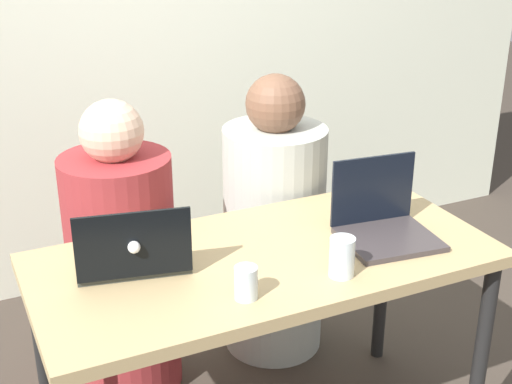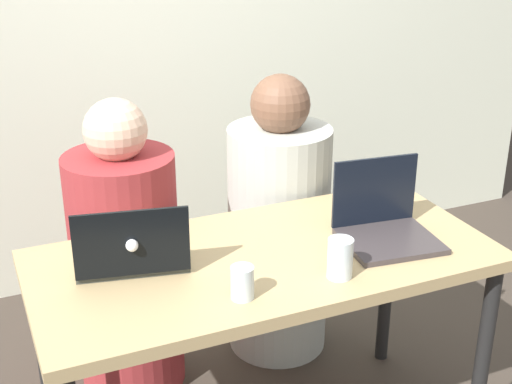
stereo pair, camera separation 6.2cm
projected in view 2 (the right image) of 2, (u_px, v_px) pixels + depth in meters
The scene contains 8 objects.
back_wall at pixel (134, 7), 3.17m from camera, with size 4.50×0.10×2.59m, color silver.
desk at pixel (265, 277), 2.20m from camera, with size 1.41×0.66×0.75m.
person_on_left at pixel (126, 265), 2.62m from camera, with size 0.48×0.48×1.13m.
person_on_right at pixel (278, 233), 2.85m from camera, with size 0.50×0.50×1.16m.
laptop_front_right at pixel (384, 223), 2.25m from camera, with size 0.31×0.30×0.24m.
laptop_back_left at pixel (132, 253), 2.07m from camera, with size 0.36×0.28×0.21m.
water_glass_right at pixel (340, 261), 2.02m from camera, with size 0.07×0.07×0.12m.
water_glass_left at pixel (242, 285), 1.92m from camera, with size 0.06×0.06×0.09m.
Camera 2 is at (-0.79, -1.75, 1.77)m, focal length 50.00 mm.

